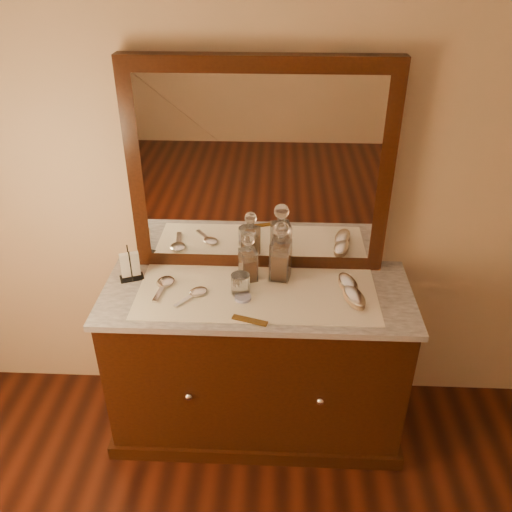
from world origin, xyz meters
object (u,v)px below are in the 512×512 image
Objects in this scene: mirror_frame at (259,170)px; pin_dish at (243,298)px; comb at (250,320)px; brush_far at (348,284)px; decanter_left at (248,262)px; dresser_cabinet at (257,363)px; decanter_right at (281,257)px; napkin_rack at (130,267)px; hand_mirror_inner at (196,293)px; brush_near at (354,297)px; hand_mirror_outer at (164,284)px.

mirror_frame is 15.84× the size of pin_dish.
brush_far is (0.44, 0.27, 0.02)m from comb.
mirror_frame reaches higher than decanter_left.
decanter_left is at bearing 173.12° from brush_far.
decanter_right is at bearing 47.02° from dresser_cabinet.
comb is at bearing -92.50° from mirror_frame.
napkin_rack is 0.36m from hand_mirror_inner.
hand_mirror_inner is (-0.28, -0.29, -0.49)m from mirror_frame.
mirror_frame is 0.72m from brush_near.
pin_dish reaches higher than comb.
pin_dish is 0.57m from napkin_rack.
decanter_left is at bearing 10.50° from hand_mirror_outer.
dresser_cabinet is 0.53m from hand_mirror_inner.
napkin_rack is at bearing 164.55° from pin_dish.
brush_far reaches higher than hand_mirror_outer.
dresser_cabinet is at bearing 171.17° from brush_near.
hand_mirror_inner is (0.16, -0.07, -0.00)m from hand_mirror_outer.
napkin_rack is at bearing -177.43° from decanter_right.
pin_dish is (-0.06, -0.31, -0.49)m from mirror_frame.
pin_dish is 0.46× the size of napkin_rack.
napkin_rack is 0.19m from hand_mirror_outer.
brush_far is (0.32, -0.08, -0.09)m from decanter_right.
dresser_cabinet is 1.17× the size of mirror_frame.
mirror_frame is 0.43m from decanter_left.
hand_mirror_outer is at bearing 156.20° from hand_mirror_inner.
decanter_left is 1.14× the size of hand_mirror_outer.
comb is 0.72× the size of hand_mirror_outer.
decanter_left is 1.36× the size of hand_mirror_inner.
napkin_rack is 0.67× the size of decanter_left.
mirror_frame is at bearing 27.13° from hand_mirror_outer.
napkin_rack is at bearing 158.41° from hand_mirror_inner.
pin_dish is 0.25× the size of decanter_right.
dresser_cabinet is 0.97m from mirror_frame.
decanter_right is at bearing 9.63° from hand_mirror_outer.
comb is 0.82× the size of brush_near.
pin_dish is 0.19m from decanter_left.
brush_far is (1.03, -0.04, -0.04)m from napkin_rack.
brush_far is (0.47, -0.06, -0.07)m from decanter_left.
mirror_frame reaches higher than decanter_right.
brush_near is at bearing -28.68° from decanter_right.
pin_dish is 0.42× the size of brush_far.
decanter_left is (-0.05, 0.09, 0.54)m from dresser_cabinet.
brush_far is 0.86m from hand_mirror_outer.
decanter_left is (0.56, 0.01, 0.03)m from napkin_rack.
mirror_frame is 7.70× the size of comb.
napkin_rack is 0.87× the size of brush_near.
dresser_cabinet is at bearing -64.09° from decanter_left.
brush_far is at bearing 1.07° from hand_mirror_outer.
mirror_frame is at bearing 79.06° from pin_dish.
hand_mirror_inner is at bearing -170.22° from dresser_cabinet.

